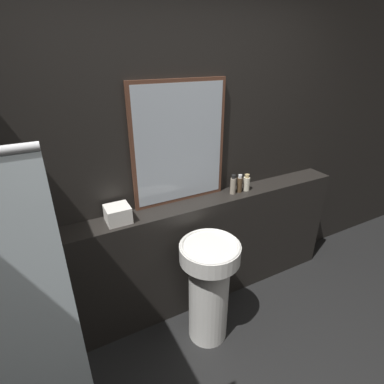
% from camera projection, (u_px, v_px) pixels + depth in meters
% --- Properties ---
extents(wall_back, '(8.00, 0.06, 2.50)m').
position_uv_depth(wall_back, '(181.00, 167.00, 2.34)').
color(wall_back, black).
rests_on(wall_back, ground_plane).
extents(vanity_counter, '(2.89, 0.23, 0.99)m').
position_uv_depth(vanity_counter, '(190.00, 255.00, 2.55)').
color(vanity_counter, black).
rests_on(vanity_counter, ground_plane).
extents(pedestal_sink, '(0.43, 0.43, 0.87)m').
position_uv_depth(pedestal_sink, '(209.00, 286.00, 2.23)').
color(pedestal_sink, silver).
rests_on(pedestal_sink, ground_plane).
extents(mirror, '(0.75, 0.03, 0.92)m').
position_uv_depth(mirror, '(180.00, 144.00, 2.20)').
color(mirror, '#563323').
rests_on(mirror, vanity_counter).
extents(towel_stack, '(0.17, 0.16, 0.12)m').
position_uv_depth(towel_stack, '(118.00, 214.00, 2.07)').
color(towel_stack, silver).
rests_on(towel_stack, vanity_counter).
extents(shampoo_bottle, '(0.05, 0.05, 0.17)m').
position_uv_depth(shampoo_bottle, '(233.00, 185.00, 2.47)').
color(shampoo_bottle, gray).
rests_on(shampoo_bottle, vanity_counter).
extents(conditioner_bottle, '(0.04, 0.04, 0.16)m').
position_uv_depth(conditioner_bottle, '(240.00, 184.00, 2.51)').
color(conditioner_bottle, '#4C3823').
rests_on(conditioner_bottle, vanity_counter).
extents(lotion_bottle, '(0.06, 0.06, 0.15)m').
position_uv_depth(lotion_bottle, '(247.00, 183.00, 2.54)').
color(lotion_bottle, beige).
rests_on(lotion_bottle, vanity_counter).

